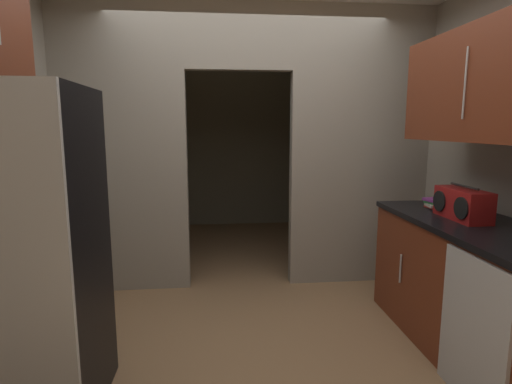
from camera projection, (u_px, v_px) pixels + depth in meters
name	position (u px, v px, depth m)	size (l,w,h in m)	color
ground	(265.00, 352.00, 2.77)	(20.00, 20.00, 0.00)	#93704C
kitchen_partition	(251.00, 141.00, 3.78)	(3.47, 0.12, 2.62)	#9E998C
adjoining_room_shell	(238.00, 142.00, 5.55)	(3.47, 2.60, 2.62)	gray
refrigerator	(18.00, 257.00, 2.09)	(0.76, 0.72, 1.73)	black
lower_cabinet_run	(474.00, 290.00, 2.70)	(0.69, 1.74, 0.90)	maroon
dishwasher	(473.00, 333.00, 2.20)	(0.02, 0.56, 0.84)	#B7BABC
upper_cabinet_counterside	(493.00, 83.00, 2.49)	(0.36, 1.56, 0.72)	maroon
boombox	(462.00, 204.00, 2.76)	(0.19, 0.43, 0.24)	maroon
book_stack	(435.00, 203.00, 3.14)	(0.14, 0.18, 0.07)	red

